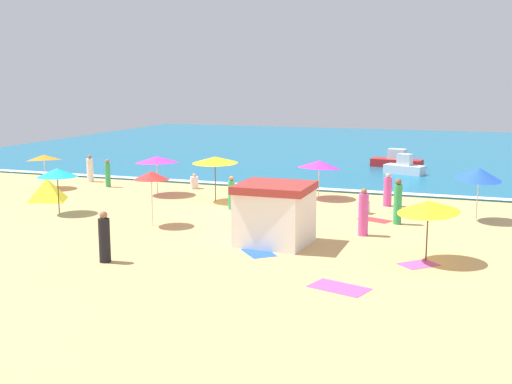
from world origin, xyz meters
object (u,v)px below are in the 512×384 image
object	(u,v)px
beachgoer_3	(108,174)
beach_umbrella_2	(479,174)
beach_umbrella_7	(215,160)
beachgoer_4	(363,206)
beach_umbrella_0	(57,173)
beach_umbrella_8	(44,158)
beachgoer_8	(388,191)
beachgoer_10	(363,214)
beachgoer_11	(232,194)
beach_umbrella_3	(151,175)
beach_umbrella_4	(157,159)
beach_tent	(47,189)
beach_umbrella_1	(319,164)
beachgoer_0	(104,238)
lifeguard_cabana	(275,213)
beachgoer_1	(194,182)
beachgoer_6	(90,169)
small_boat_1	(397,161)
small_boat_0	(404,167)
beachgoer_7	(398,203)
beach_umbrella_5	(428,206)

from	to	relation	value
beachgoer_3	beach_umbrella_2	bearing A→B (deg)	-6.69
beach_umbrella_7	beachgoer_4	xyz separation A→B (m)	(7.58, -0.51, -1.76)
beach_umbrella_0	beachgoer_3	world-z (taller)	beach_umbrella_0
beach_umbrella_8	beachgoer_4	distance (m)	18.18
beachgoer_8	beachgoer_10	world-z (taller)	beachgoer_10
beachgoer_10	beachgoer_11	bearing A→B (deg)	155.97
beach_umbrella_3	beach_umbrella_4	distance (m)	7.30
beach_umbrella_0	beach_tent	xyz separation A→B (m)	(-2.56, 2.53, -1.34)
beach_umbrella_1	beach_umbrella_2	size ratio (longest dim) A/B	1.10
beach_umbrella_0	beachgoer_0	distance (m)	8.93
beachgoer_0	beachgoer_10	xyz separation A→B (m)	(7.54, 6.61, 0.06)
beach_umbrella_2	beach_umbrella_1	bearing A→B (deg)	159.45
lifeguard_cabana	beachgoer_0	size ratio (longest dim) A/B	1.53
beach_umbrella_1	beachgoer_1	size ratio (longest dim) A/B	3.46
beachgoer_1	beach_umbrella_0	bearing A→B (deg)	-110.19
beach_umbrella_2	beachgoer_11	world-z (taller)	beach_umbrella_2
beachgoer_6	small_boat_1	world-z (taller)	beachgoer_6
beachgoer_11	small_boat_0	distance (m)	15.12
beachgoer_3	beach_umbrella_7	bearing A→B (deg)	-14.08
beach_umbrella_7	beach_umbrella_8	xyz separation A→B (m)	(-10.53, 0.29, -0.35)
beach_umbrella_2	beachgoer_7	world-z (taller)	beach_umbrella_2
lifeguard_cabana	beachgoer_3	xyz separation A→B (m)	(-12.89, 9.00, -0.40)
beachgoer_0	beachgoer_7	world-z (taller)	beachgoer_7
beach_umbrella_3	lifeguard_cabana	bearing A→B (deg)	-11.77
beach_umbrella_3	beach_umbrella_4	xyz separation A→B (m)	(-3.26, 6.53, -0.23)
beach_tent	small_boat_1	size ratio (longest dim) A/B	0.72
beachgoer_6	beach_tent	bearing A→B (deg)	-76.91
beach_umbrella_2	beachgoer_4	xyz separation A→B (m)	(-4.92, -0.04, -1.74)
beach_umbrella_4	beachgoer_4	size ratio (longest dim) A/B	3.96
beachgoer_8	beachgoer_3	bearing A→B (deg)	178.94
beachgoer_11	beachgoer_4	bearing A→B (deg)	11.07
beachgoer_11	beachgoer_8	bearing A→B (deg)	25.57
beach_umbrella_7	beachgoer_4	distance (m)	7.80
beach_tent	small_boat_1	world-z (taller)	small_boat_1
beach_umbrella_1	beachgoer_1	distance (m)	7.48
beachgoer_0	beachgoer_8	bearing A→B (deg)	59.50
beach_umbrella_2	beachgoer_1	size ratio (longest dim) A/B	3.15
beach_umbrella_0	beachgoer_11	bearing A→B (deg)	25.94
beach_umbrella_7	small_boat_0	bearing A→B (deg)	56.36
beachgoer_0	beachgoer_1	xyz separation A→B (m)	(-3.36, 14.36, -0.45)
beachgoer_11	beach_umbrella_1	bearing A→B (deg)	52.30
beachgoer_3	beachgoer_10	bearing A→B (deg)	-22.65
beachgoer_1	beachgoer_7	world-z (taller)	beachgoer_7
beach_umbrella_3	beachgoer_11	world-z (taller)	beach_umbrella_3
beach_umbrella_8	beach_umbrella_7	bearing A→B (deg)	-1.56
beach_umbrella_5	beachgoer_1	world-z (taller)	beach_umbrella_5
beachgoer_4	beachgoer_7	world-z (taller)	beachgoer_7
beach_umbrella_3	beachgoer_3	world-z (taller)	beach_umbrella_3
beach_umbrella_4	small_boat_0	world-z (taller)	beach_umbrella_4
beachgoer_1	lifeguard_cabana	bearing A→B (deg)	-51.74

